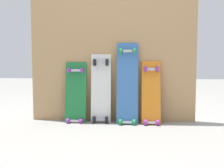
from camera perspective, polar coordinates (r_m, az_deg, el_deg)
ground_plane at (r=3.19m, az=0.09°, el=-7.27°), size 12.00×12.00×0.00m
plywood_wall_panel at (r=3.18m, az=0.17°, el=5.98°), size 1.76×0.04×1.46m
skateboard_green at (r=3.16m, az=-7.00°, el=-2.22°), size 0.22×0.18×0.70m
skateboard_white at (r=3.13m, az=-2.15°, el=-1.37°), size 0.21×0.16×0.78m
skateboard_blue at (r=3.08m, az=2.97°, el=-0.47°), size 0.22×0.22×0.90m
skateboard_orange at (r=3.09m, az=7.53°, el=-2.27°), size 0.20×0.22×0.71m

